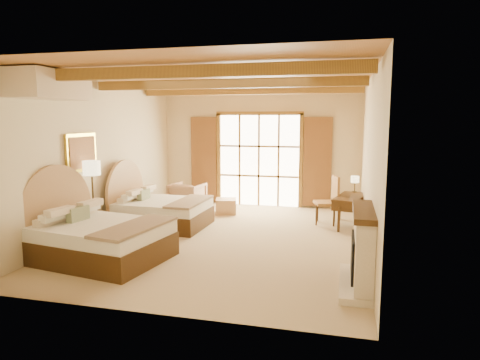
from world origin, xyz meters
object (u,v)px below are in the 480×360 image
(bed_far, at_px, (156,209))
(desk, at_px, (350,210))
(bed_near, at_px, (93,235))
(nightstand, at_px, (92,227))
(armchair, at_px, (187,197))

(bed_far, relative_size, desk, 1.47)
(bed_near, xyz_separation_m, nightstand, (-0.61, 0.88, -0.12))
(bed_far, relative_size, nightstand, 3.35)
(bed_far, xyz_separation_m, armchair, (0.10, 1.67, -0.02))
(bed_far, xyz_separation_m, nightstand, (-0.68, -1.51, -0.09))
(desk, bearing_deg, armchair, -175.92)
(nightstand, bearing_deg, desk, 46.88)
(armchair, bearing_deg, desk, 178.06)
(desk, bearing_deg, bed_far, -153.43)
(bed_far, distance_m, desk, 4.37)
(bed_far, bearing_deg, bed_near, -89.98)
(bed_far, xyz_separation_m, desk, (4.24, 1.05, -0.02))
(bed_near, distance_m, armchair, 4.07)
(bed_near, relative_size, bed_far, 1.18)
(bed_near, bearing_deg, nightstand, 134.06)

